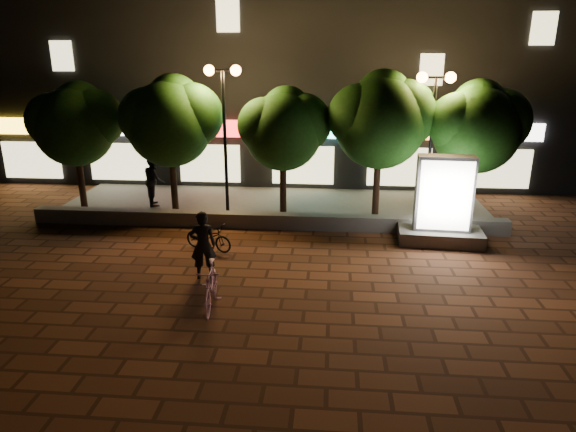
# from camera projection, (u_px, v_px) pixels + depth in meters

# --- Properties ---
(ground) EXTENTS (80.00, 80.00, 0.00)m
(ground) POSITION_uv_depth(u_px,v_px,m) (245.00, 277.00, 13.40)
(ground) COLOR brown
(ground) RESTS_ON ground
(retaining_wall) EXTENTS (16.00, 0.45, 0.50)m
(retaining_wall) POSITION_uv_depth(u_px,v_px,m) (264.00, 221.00, 17.11)
(retaining_wall) COLOR slate
(retaining_wall) RESTS_ON ground
(sidewalk) EXTENTS (16.00, 5.00, 0.08)m
(sidewalk) POSITION_uv_depth(u_px,v_px,m) (273.00, 205.00, 19.55)
(sidewalk) COLOR slate
(sidewalk) RESTS_ON ground
(building_block) EXTENTS (28.00, 8.12, 11.30)m
(building_block) POSITION_uv_depth(u_px,v_px,m) (288.00, 66.00, 24.16)
(building_block) COLOR black
(building_block) RESTS_ON ground
(tree_far_left) EXTENTS (3.36, 2.80, 4.63)m
(tree_far_left) POSITION_uv_depth(u_px,v_px,m) (76.00, 122.00, 18.14)
(tree_far_left) COLOR black
(tree_far_left) RESTS_ON sidewalk
(tree_left) EXTENTS (3.60, 3.00, 4.89)m
(tree_left) POSITION_uv_depth(u_px,v_px,m) (171.00, 118.00, 17.80)
(tree_left) COLOR black
(tree_left) RESTS_ON sidewalk
(tree_mid) EXTENTS (3.24, 2.70, 4.50)m
(tree_mid) POSITION_uv_depth(u_px,v_px,m) (285.00, 126.00, 17.54)
(tree_mid) COLOR black
(tree_mid) RESTS_ON sidewalk
(tree_right) EXTENTS (3.72, 3.10, 5.07)m
(tree_right) POSITION_uv_depth(u_px,v_px,m) (382.00, 117.00, 17.15)
(tree_right) COLOR black
(tree_right) RESTS_ON sidewalk
(tree_far_right) EXTENTS (3.48, 2.90, 4.76)m
(tree_far_right) POSITION_uv_depth(u_px,v_px,m) (478.00, 124.00, 16.95)
(tree_far_right) COLOR black
(tree_far_right) RESTS_ON sidewalk
(street_lamp_left) EXTENTS (1.26, 0.36, 5.18)m
(street_lamp_left) POSITION_uv_depth(u_px,v_px,m) (224.00, 103.00, 17.21)
(street_lamp_left) COLOR black
(street_lamp_left) RESTS_ON sidewalk
(street_lamp_right) EXTENTS (1.26, 0.36, 4.98)m
(street_lamp_right) POSITION_uv_depth(u_px,v_px,m) (434.00, 109.00, 16.67)
(street_lamp_right) COLOR black
(street_lamp_right) RESTS_ON sidewalk
(ad_kiosk) EXTENTS (2.61, 1.42, 2.75)m
(ad_kiosk) POSITION_uv_depth(u_px,v_px,m) (443.00, 208.00, 15.52)
(ad_kiosk) COLOR slate
(ad_kiosk) RESTS_ON ground
(scooter_pink) EXTENTS (0.68, 1.83, 1.07)m
(scooter_pink) POSITION_uv_depth(u_px,v_px,m) (211.00, 286.00, 11.70)
(scooter_pink) COLOR pink
(scooter_pink) RESTS_ON ground
(rider) EXTENTS (0.74, 0.57, 1.83)m
(rider) POSITION_uv_depth(u_px,v_px,m) (203.00, 245.00, 13.11)
(rider) COLOR black
(rider) RESTS_ON ground
(scooter_parked) EXTENTS (1.66, 1.07, 0.83)m
(scooter_parked) POSITION_uv_depth(u_px,v_px,m) (208.00, 237.00, 15.14)
(scooter_parked) COLOR black
(scooter_parked) RESTS_ON ground
(pedestrian) EXTENTS (1.03, 1.14, 1.93)m
(pedestrian) POSITION_uv_depth(u_px,v_px,m) (154.00, 180.00, 19.18)
(pedestrian) COLOR black
(pedestrian) RESTS_ON sidewalk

